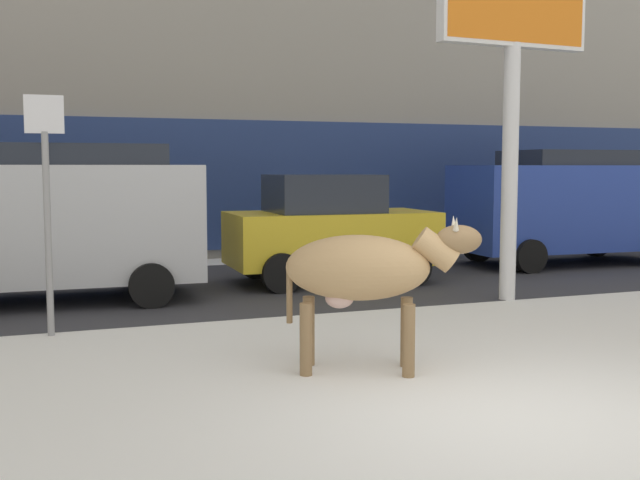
{
  "coord_description": "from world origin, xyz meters",
  "views": [
    {
      "loc": [
        -3.7,
        -5.09,
        2.0
      ],
      "look_at": [
        -0.36,
        3.77,
        1.1
      ],
      "focal_mm": 43.63,
      "sensor_mm": 36.0,
      "label": 1
    }
  ],
  "objects_px": {
    "cow_tan": "(365,271)",
    "car_blue_van": "(568,204)",
    "car_silver_van": "(40,218)",
    "billboard": "(514,7)",
    "street_sign": "(47,195)",
    "car_yellow_hatchback": "(329,229)"
  },
  "relations": [
    {
      "from": "billboard",
      "to": "car_silver_van",
      "type": "height_order",
      "value": "billboard"
    },
    {
      "from": "billboard",
      "to": "car_blue_van",
      "type": "height_order",
      "value": "billboard"
    },
    {
      "from": "billboard",
      "to": "car_silver_van",
      "type": "xyz_separation_m",
      "value": [
        -6.56,
        2.19,
        -3.07
      ]
    },
    {
      "from": "billboard",
      "to": "car_yellow_hatchback",
      "type": "bearing_deg",
      "value": 126.13
    },
    {
      "from": "car_silver_van",
      "to": "street_sign",
      "type": "distance_m",
      "value": 2.45
    },
    {
      "from": "car_yellow_hatchback",
      "to": "car_blue_van",
      "type": "height_order",
      "value": "car_blue_van"
    },
    {
      "from": "billboard",
      "to": "street_sign",
      "type": "distance_m",
      "value": 7.03
    },
    {
      "from": "cow_tan",
      "to": "billboard",
      "type": "bearing_deg",
      "value": 39.14
    },
    {
      "from": "car_blue_van",
      "to": "cow_tan",
      "type": "bearing_deg",
      "value": -139.58
    },
    {
      "from": "car_blue_van",
      "to": "car_silver_van",
      "type": "bearing_deg",
      "value": -174.19
    },
    {
      "from": "cow_tan",
      "to": "car_blue_van",
      "type": "height_order",
      "value": "car_blue_van"
    },
    {
      "from": "cow_tan",
      "to": "car_silver_van",
      "type": "distance_m",
      "value": 5.94
    },
    {
      "from": "car_silver_van",
      "to": "street_sign",
      "type": "xyz_separation_m",
      "value": [
        0.05,
        -2.41,
        0.43
      ]
    },
    {
      "from": "cow_tan",
      "to": "car_yellow_hatchback",
      "type": "xyz_separation_m",
      "value": [
        1.8,
        5.57,
        -0.07
      ]
    },
    {
      "from": "car_blue_van",
      "to": "car_yellow_hatchback",
      "type": "bearing_deg",
      "value": -173.24
    },
    {
      "from": "car_yellow_hatchback",
      "to": "street_sign",
      "type": "xyz_separation_m",
      "value": [
        -4.64,
        -2.79,
        0.74
      ]
    },
    {
      "from": "car_silver_van",
      "to": "car_blue_van",
      "type": "relative_size",
      "value": 1.0
    },
    {
      "from": "cow_tan",
      "to": "car_blue_van",
      "type": "relative_size",
      "value": 0.41
    },
    {
      "from": "car_yellow_hatchback",
      "to": "car_blue_van",
      "type": "bearing_deg",
      "value": 6.76
    },
    {
      "from": "street_sign",
      "to": "car_blue_van",
      "type": "bearing_deg",
      "value": 18.78
    },
    {
      "from": "car_silver_van",
      "to": "cow_tan",
      "type": "bearing_deg",
      "value": -60.97
    },
    {
      "from": "car_silver_van",
      "to": "car_blue_van",
      "type": "height_order",
      "value": "same"
    }
  ]
}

